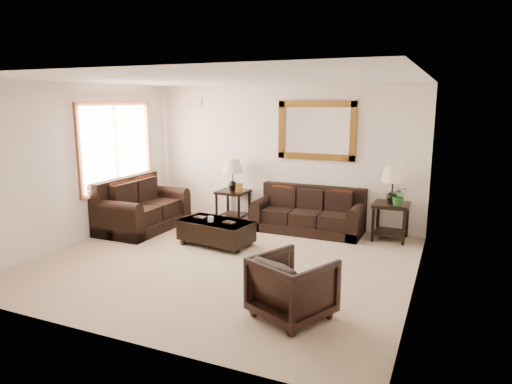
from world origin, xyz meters
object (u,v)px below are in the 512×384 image
at_px(end_table_left, 233,181).
at_px(loveseat, 140,210).
at_px(sofa, 309,215).
at_px(end_table_right, 392,192).
at_px(armchair, 293,284).
at_px(coffee_table, 216,230).

bearing_deg(end_table_left, loveseat, -138.72).
bearing_deg(end_table_left, sofa, -2.39).
bearing_deg(end_table_right, sofa, -177.70).
bearing_deg(armchair, coffee_table, -19.17).
relative_size(end_table_left, armchair, 1.61).
distance_m(sofa, armchair, 3.53).
height_order(loveseat, coffee_table, loveseat).
bearing_deg(sofa, end_table_right, 2.30).
bearing_deg(sofa, loveseat, -159.18).
relative_size(end_table_right, coffee_table, 0.99).
distance_m(loveseat, end_table_left, 1.88).
distance_m(sofa, end_table_right, 1.57).
height_order(sofa, loveseat, loveseat).
bearing_deg(armchair, end_table_right, -74.92).
distance_m(end_table_left, end_table_right, 3.08).
height_order(end_table_left, armchair, end_table_left).
bearing_deg(coffee_table, sofa, 59.39).
xyz_separation_m(sofa, end_table_right, (1.47, 0.06, 0.56)).
height_order(sofa, end_table_right, end_table_right).
bearing_deg(coffee_table, end_table_left, 114.68).
distance_m(sofa, coffee_table, 1.86).
bearing_deg(end_table_left, armchair, -54.58).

